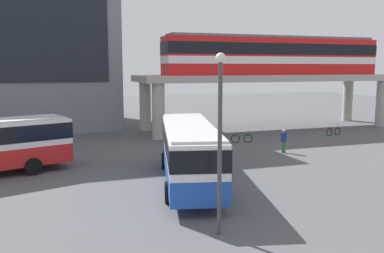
{
  "coord_description": "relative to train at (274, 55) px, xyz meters",
  "views": [
    {
      "loc": [
        -7.24,
        -21.43,
        6.19
      ],
      "look_at": [
        1.81,
        5.36,
        2.2
      ],
      "focal_mm": 39.35,
      "sensor_mm": 36.0,
      "label": 1
    }
  ],
  "objects": [
    {
      "name": "ground_plane",
      "position": [
        -14.2,
        -6.4,
        -7.4
      ],
      "size": [
        120.0,
        120.0,
        0.0
      ],
      "primitive_type": "plane",
      "color": "#515156"
    },
    {
      "name": "elevated_platform",
      "position": [
        -0.63,
        0.0,
        -2.75
      ],
      "size": [
        26.4,
        6.89,
        5.44
      ],
      "color": "#ADA89E",
      "rests_on": "ground_plane"
    },
    {
      "name": "train",
      "position": [
        0.0,
        0.0,
        0.0
      ],
      "size": [
        22.74,
        2.96,
        3.84
      ],
      "color": "red",
      "rests_on": "elevated_platform"
    },
    {
      "name": "bus_main",
      "position": [
        -14.58,
        -17.04,
        -5.41
      ],
      "size": [
        5.01,
        11.33,
        3.22
      ],
      "color": "#1E4CB2",
      "rests_on": "ground_plane"
    },
    {
      "name": "bicycle_red",
      "position": [
        3.0,
        -5.99,
        -7.04
      ],
      "size": [
        1.77,
        0.4,
        1.04
      ],
      "color": "black",
      "rests_on": "ground_plane"
    },
    {
      "name": "bicycle_green",
      "position": [
        -6.58,
        -6.68,
        -7.04
      ],
      "size": [
        1.75,
        0.51,
        1.04
      ],
      "color": "black",
      "rests_on": "ground_plane"
    },
    {
      "name": "bicycle_silver",
      "position": [
        -9.79,
        -7.04,
        -7.04
      ],
      "size": [
        1.79,
        0.2,
        1.04
      ],
      "color": "black",
      "rests_on": "ground_plane"
    },
    {
      "name": "pedestrian_walking_across",
      "position": [
        -5.46,
        -11.41,
        -6.59
      ],
      "size": [
        0.48,
        0.44,
        1.73
      ],
      "color": "#33663F",
      "rests_on": "ground_plane"
    },
    {
      "name": "lamp_post",
      "position": [
        -15.68,
        -23.94,
        -3.48
      ],
      "size": [
        0.36,
        0.36,
        6.7
      ],
      "color": "#3F3F44",
      "rests_on": "ground_plane"
    }
  ]
}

